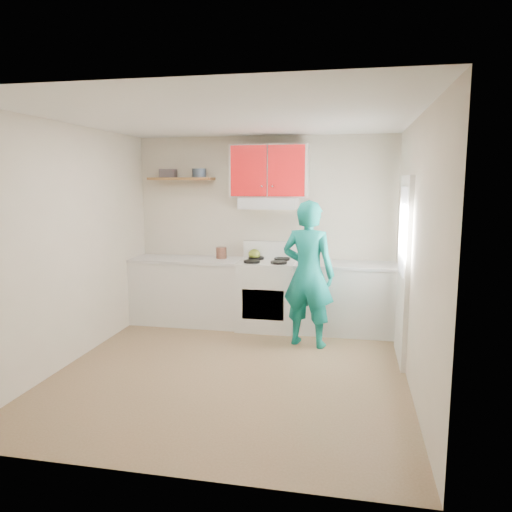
% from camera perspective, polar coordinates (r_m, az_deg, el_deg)
% --- Properties ---
extents(floor, '(3.80, 3.80, 0.00)m').
position_cam_1_polar(floor, '(5.28, -2.84, -13.29)').
color(floor, brown).
rests_on(floor, ground).
extents(ceiling, '(3.60, 3.80, 0.04)m').
position_cam_1_polar(ceiling, '(4.93, -3.07, 15.94)').
color(ceiling, white).
rests_on(ceiling, floor).
extents(back_wall, '(3.60, 0.04, 2.60)m').
position_cam_1_polar(back_wall, '(6.79, 0.98, 3.00)').
color(back_wall, beige).
rests_on(back_wall, floor).
extents(front_wall, '(3.60, 0.04, 2.60)m').
position_cam_1_polar(front_wall, '(3.16, -11.41, -3.90)').
color(front_wall, beige).
rests_on(front_wall, floor).
extents(left_wall, '(0.04, 3.80, 2.60)m').
position_cam_1_polar(left_wall, '(5.66, -20.93, 1.25)').
color(left_wall, beige).
rests_on(left_wall, floor).
extents(right_wall, '(0.04, 3.80, 2.60)m').
position_cam_1_polar(right_wall, '(4.83, 18.23, 0.20)').
color(right_wall, beige).
rests_on(right_wall, floor).
extents(door, '(0.05, 0.85, 2.05)m').
position_cam_1_polar(door, '(5.56, 16.98, -1.54)').
color(door, white).
rests_on(door, floor).
extents(door_glass, '(0.01, 0.55, 0.95)m').
position_cam_1_polar(door_glass, '(5.50, 16.90, 2.83)').
color(door_glass, white).
rests_on(door_glass, door).
extents(counter_left, '(1.52, 0.60, 0.90)m').
position_cam_1_polar(counter_left, '(6.90, -8.04, -4.14)').
color(counter_left, silver).
rests_on(counter_left, floor).
extents(counter_right, '(1.32, 0.60, 0.90)m').
position_cam_1_polar(counter_right, '(6.53, 10.41, -4.95)').
color(counter_right, silver).
rests_on(counter_right, floor).
extents(stove, '(0.76, 0.65, 0.92)m').
position_cam_1_polar(stove, '(6.59, 1.31, -4.58)').
color(stove, white).
rests_on(stove, floor).
extents(range_hood, '(0.76, 0.44, 0.15)m').
position_cam_1_polar(range_hood, '(6.52, 1.51, 6.24)').
color(range_hood, silver).
rests_on(range_hood, back_wall).
extents(upper_cabinets, '(1.02, 0.33, 0.70)m').
position_cam_1_polar(upper_cabinets, '(6.57, 1.61, 9.97)').
color(upper_cabinets, red).
rests_on(upper_cabinets, back_wall).
extents(shelf, '(0.90, 0.30, 0.04)m').
position_cam_1_polar(shelf, '(6.91, -8.78, 8.98)').
color(shelf, brown).
rests_on(shelf, back_wall).
extents(books, '(0.23, 0.18, 0.11)m').
position_cam_1_polar(books, '(6.94, -10.31, 9.56)').
color(books, '#483F43').
rests_on(books, shelf).
extents(tin, '(0.20, 0.20, 0.12)m').
position_cam_1_polar(tin, '(6.79, -6.71, 9.69)').
color(tin, '#333D4C').
rests_on(tin, shelf).
extents(kettle, '(0.21, 0.21, 0.14)m').
position_cam_1_polar(kettle, '(6.68, -0.21, 0.22)').
color(kettle, olive).
rests_on(kettle, stove).
extents(crock, '(0.19, 0.19, 0.18)m').
position_cam_1_polar(crock, '(6.75, -4.11, 0.29)').
color(crock, '#513023').
rests_on(crock, counter_left).
extents(cutting_board, '(0.34, 0.26, 0.02)m').
position_cam_1_polar(cutting_board, '(6.47, 8.15, -0.87)').
color(cutting_board, olive).
rests_on(cutting_board, counter_right).
extents(silicone_mat, '(0.28, 0.24, 0.01)m').
position_cam_1_polar(silicone_mat, '(6.39, 14.07, -1.23)').
color(silicone_mat, red).
rests_on(silicone_mat, counter_right).
extents(person, '(0.73, 0.56, 1.77)m').
position_cam_1_polar(person, '(5.84, 6.16, -2.12)').
color(person, '#0D7D75').
rests_on(person, floor).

